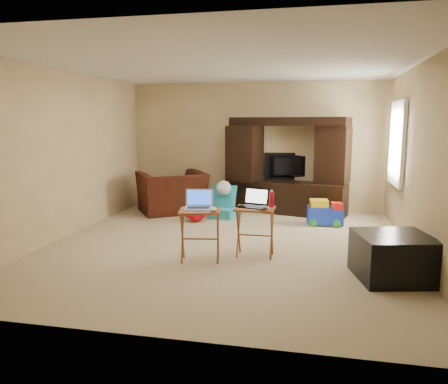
% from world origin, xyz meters
% --- Properties ---
extents(floor, '(5.50, 5.50, 0.00)m').
position_xyz_m(floor, '(0.00, 0.00, 0.00)').
color(floor, tan).
rests_on(floor, ground).
extents(ceiling, '(5.50, 5.50, 0.00)m').
position_xyz_m(ceiling, '(0.00, 0.00, 2.50)').
color(ceiling, silver).
rests_on(ceiling, ground).
extents(wall_back, '(5.00, 0.00, 5.00)m').
position_xyz_m(wall_back, '(0.00, 2.75, 1.25)').
color(wall_back, tan).
rests_on(wall_back, ground).
extents(wall_front, '(5.00, 0.00, 5.00)m').
position_xyz_m(wall_front, '(0.00, -2.75, 1.25)').
color(wall_front, tan).
rests_on(wall_front, ground).
extents(wall_left, '(0.00, 5.50, 5.50)m').
position_xyz_m(wall_left, '(-2.50, 0.00, 1.25)').
color(wall_left, tan).
rests_on(wall_left, ground).
extents(wall_right, '(0.00, 5.50, 5.50)m').
position_xyz_m(wall_right, '(2.50, 0.00, 1.25)').
color(wall_right, tan).
rests_on(wall_right, ground).
extents(window_pane, '(0.00, 1.20, 1.20)m').
position_xyz_m(window_pane, '(2.48, 1.55, 1.40)').
color(window_pane, white).
rests_on(window_pane, ground).
extents(window_frame, '(0.06, 1.14, 1.34)m').
position_xyz_m(window_frame, '(2.46, 1.55, 1.40)').
color(window_frame, white).
rests_on(window_frame, ground).
extents(entertainment_center, '(2.29, 1.13, 1.82)m').
position_xyz_m(entertainment_center, '(0.68, 2.44, 0.91)').
color(entertainment_center, black).
rests_on(entertainment_center, floor).
extents(television, '(0.93, 0.26, 0.53)m').
position_xyz_m(television, '(0.68, 2.66, 0.87)').
color(television, black).
rests_on(television, entertainment_center).
extents(recliner, '(1.59, 1.55, 0.78)m').
position_xyz_m(recliner, '(-1.49, 2.00, 0.39)').
color(recliner, '#40170D').
rests_on(recliner, floor).
extents(child_rocker, '(0.50, 0.56, 0.59)m').
position_xyz_m(child_rocker, '(-0.45, 1.77, 0.30)').
color(child_rocker, teal).
rests_on(child_rocker, floor).
extents(plush_toy, '(0.39, 0.33, 0.44)m').
position_xyz_m(plush_toy, '(-0.83, 1.33, 0.22)').
color(plush_toy, red).
rests_on(plush_toy, floor).
extents(push_toy, '(0.64, 0.49, 0.44)m').
position_xyz_m(push_toy, '(1.38, 1.56, 0.22)').
color(push_toy, blue).
rests_on(push_toy, floor).
extents(ottoman, '(0.93, 0.93, 0.50)m').
position_xyz_m(ottoman, '(2.08, -0.92, 0.25)').
color(ottoman, black).
rests_on(ottoman, floor).
extents(tray_table_left, '(0.57, 0.49, 0.66)m').
position_xyz_m(tray_table_left, '(-0.19, -0.76, 0.33)').
color(tray_table_left, '#9A4C25').
rests_on(tray_table_left, floor).
extents(tray_table_right, '(0.50, 0.40, 0.65)m').
position_xyz_m(tray_table_right, '(0.46, -0.42, 0.32)').
color(tray_table_right, '#9D5026').
rests_on(tray_table_right, floor).
extents(laptop_left, '(0.39, 0.33, 0.24)m').
position_xyz_m(laptop_left, '(-0.22, -0.73, 0.78)').
color(laptop_left, silver).
rests_on(laptop_left, tray_table_left).
extents(laptop_right, '(0.40, 0.36, 0.24)m').
position_xyz_m(laptop_right, '(0.42, -0.40, 0.77)').
color(laptop_right, black).
rests_on(laptop_right, tray_table_right).
extents(mouse_left, '(0.12, 0.15, 0.05)m').
position_xyz_m(mouse_left, '(0.00, -0.83, 0.69)').
color(mouse_left, silver).
rests_on(mouse_left, tray_table_left).
extents(mouse_right, '(0.12, 0.15, 0.05)m').
position_xyz_m(mouse_right, '(0.59, -0.54, 0.67)').
color(mouse_right, '#434348').
rests_on(mouse_right, tray_table_right).
extents(water_bottle, '(0.06, 0.06, 0.20)m').
position_xyz_m(water_bottle, '(0.66, -0.34, 0.74)').
color(water_bottle, red).
rests_on(water_bottle, tray_table_right).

